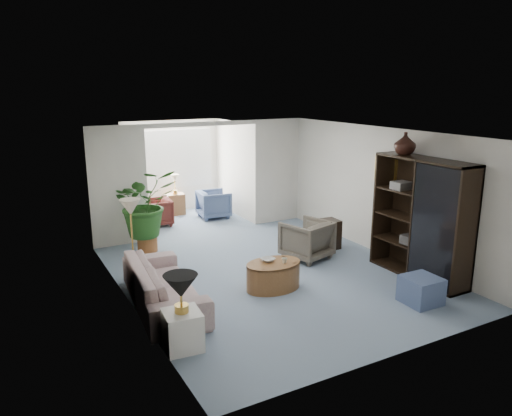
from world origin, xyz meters
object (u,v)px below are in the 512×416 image
coffee_cup (284,261)px  sunroom_table (176,204)px  coffee_bowl (268,260)px  side_table_dark (326,234)px  end_table (183,330)px  cabinet_urn (405,143)px  coffee_table (273,275)px  framed_picture (387,170)px  floor_lamp (130,207)px  table_lamp (181,286)px  ottoman (421,290)px  entertainment_cabinet (421,219)px  plant_pot (147,243)px  sofa (163,284)px  wingback_chair (307,240)px  sunroom_chair_maroon (156,212)px  sunroom_chair_blue (214,204)px

coffee_cup → sunroom_table: 5.42m
coffee_bowl → side_table_dark: (2.06, 1.14, -0.18)m
end_table → cabinet_urn: size_ratio=1.29×
side_table_dark → sunroom_table: (-1.80, 4.07, -0.03)m
coffee_table → coffee_bowl: bearing=116.6°
framed_picture → floor_lamp: 4.79m
framed_picture → side_table_dark: size_ratio=0.84×
coffee_table → sunroom_table: sunroom_table is taller
table_lamp → sunroom_table: table_lamp is taller
table_lamp → ottoman: (3.69, -0.50, -0.64)m
side_table_dark → cabinet_urn: (0.49, -1.50, 1.99)m
sunroom_table → coffee_table: bearing=-92.2°
entertainment_cabinet → plant_pot: entertainment_cabinet is taller
sofa → wingback_chair: wingback_chair is taller
table_lamp → coffee_cup: (2.13, 0.98, -0.36)m
coffee_table → coffee_bowl: coffee_bowl is taller
framed_picture → plant_pot: (-4.01, 2.45, -1.54)m
framed_picture → sofa: 4.72m
entertainment_cabinet → cabinet_urn: bearing=90.0°
coffee_bowl → sunroom_table: (0.26, 5.21, -0.21)m
entertainment_cabinet → floor_lamp: bearing=151.3°
sunroom_table → end_table: bearing=-108.9°
wingback_chair → side_table_dark: 0.77m
coffee_cup → sunroom_table: size_ratio=0.17×
sunroom_table → floor_lamp: bearing=-119.6°
end_table → entertainment_cabinet: 4.57m
entertainment_cabinet → ottoman: size_ratio=3.98×
side_table_dark → cabinet_urn: cabinet_urn is taller
coffee_cup → ottoman: bearing=-43.4°
ottoman → cabinet_urn: bearing=59.2°
floor_lamp → coffee_bowl: (1.82, -1.55, -0.77)m
floor_lamp → sunroom_table: size_ratio=0.66×
side_table_dark → sofa: bearing=-165.6°
coffee_table → side_table_dark: size_ratio=1.60×
coffee_table → wingback_chair: bearing=35.8°
end_table → floor_lamp: bearing=87.7°
framed_picture → sunroom_table: 5.71m
floor_lamp → side_table_dark: 4.02m
entertainment_cabinet → sunroom_chair_maroon: bearing=119.8°
ottoman → plant_pot: bearing=124.1°
cabinet_urn → sunroom_chair_maroon: 6.02m
coffee_bowl → sunroom_table: bearing=87.2°
sunroom_chair_blue → wingback_chair: bearing=-169.2°
end_table → side_table_dark: (3.99, 2.32, 0.05)m
sunroom_table → sunroom_chair_maroon: bearing=-135.0°
entertainment_cabinet → cabinet_urn: cabinet_urn is taller
cabinet_urn → sunroom_table: 6.35m
end_table → floor_lamp: (0.11, 2.72, 1.00)m
side_table_dark → sunroom_chair_blue: bearing=107.6°
sofa → coffee_table: bearing=-93.2°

